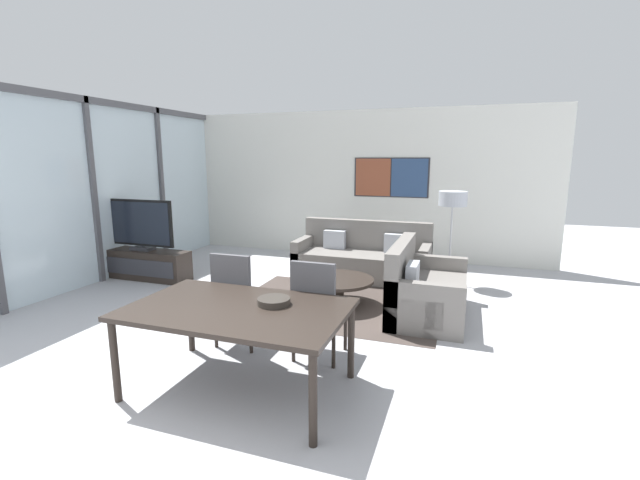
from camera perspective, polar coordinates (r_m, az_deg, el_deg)
The scene contains 14 objects.
ground_plane at distance 3.49m, azimuth -26.16°, elevation -23.52°, with size 24.00×24.00×0.00m, color #B2B2B7.
wall_back at distance 8.39m, azimuth 4.24°, elevation 7.40°, with size 7.48×0.09×2.80m.
window_wall_left at distance 7.39m, azimuth -28.17°, elevation 6.69°, with size 0.07×6.14×2.80m.
area_rug at distance 5.75m, azimuth 2.34°, elevation -8.50°, with size 2.67×1.97×0.01m.
tv_console at distance 7.43m, azimuth -22.43°, elevation -2.99°, with size 1.57×0.41×0.47m.
television at distance 7.32m, azimuth -22.79°, elevation 1.85°, with size 1.18×0.20×0.81m.
sofa_main at distance 7.00m, azimuth 5.74°, elevation -2.59°, with size 2.13×0.86×0.90m.
sofa_side at distance 5.45m, azimuth 13.44°, elevation -6.75°, with size 0.86×1.49×0.90m.
coffee_table at distance 5.66m, azimuth 2.36°, elevation -5.99°, with size 0.96×0.96×0.35m.
dining_table at distance 3.59m, azimuth -10.90°, elevation -9.65°, with size 1.78×1.09×0.72m.
dining_chair_left at distance 4.45m, azimuth -10.96°, elevation -7.41°, with size 0.46×0.46×0.99m.
dining_chair_centre at distance 4.07m, azimuth -0.40°, elevation -8.93°, with size 0.46×0.46×0.99m.
fruit_bowl at distance 3.57m, azimuth -6.18°, elevation -8.05°, with size 0.27×0.27×0.06m.
floor_lamp at distance 6.74m, azimuth 17.27°, elevation 4.64°, with size 0.42×0.42×1.42m.
Camera 1 is at (2.17, -1.96, 1.91)m, focal length 24.00 mm.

